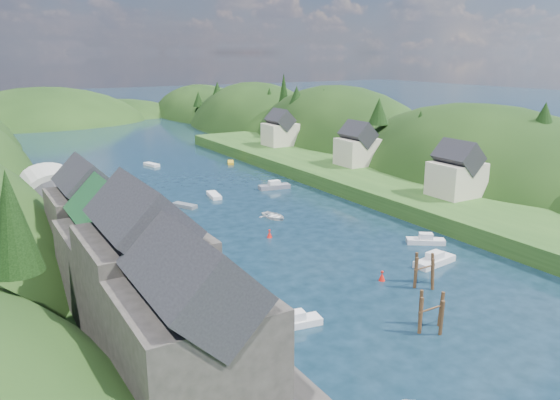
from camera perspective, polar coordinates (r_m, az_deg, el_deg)
ground at (r=93.05m, az=-6.94°, el=0.66°), size 600.00×600.00×0.00m
hillside_right at (r=138.13m, az=6.09°, el=2.30°), size 36.00×245.56×48.00m
far_hills at (r=212.67m, az=-20.33°, el=5.03°), size 103.00×68.00×44.00m
hill_trees at (r=104.54m, az=-10.62°, el=8.29°), size 91.08×146.14×12.66m
quay_left at (r=58.32m, az=-16.63°, el=-7.78°), size 12.00×110.00×2.00m
terrace_left_grass at (r=57.19m, az=-23.51°, el=-8.64°), size 12.00×110.00×2.50m
quayside_buildings at (r=43.34m, az=-15.23°, el=-7.07°), size 8.00×35.84×12.90m
boat_sheds at (r=74.48m, az=-22.06°, el=0.17°), size 7.00×21.00×7.50m
terrace_right at (r=97.36m, az=9.08°, el=1.96°), size 16.00×120.00×2.40m
right_bank_cottages at (r=104.66m, az=7.54°, el=5.53°), size 9.00×59.24×8.41m
piling_cluster_near at (r=49.52m, az=15.47°, el=-11.51°), size 2.89×2.72×3.79m
piling_cluster_far at (r=58.09m, az=14.82°, el=-7.38°), size 2.83×2.68×3.82m
channel_buoy_near at (r=58.57m, az=10.61°, el=-7.83°), size 0.70×0.70×1.10m
channel_buoy_far at (r=70.49m, az=-1.11°, el=-3.57°), size 0.70×0.70×1.10m
moored_boats at (r=64.52m, az=0.90°, el=-5.27°), size 32.07×96.72×2.37m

